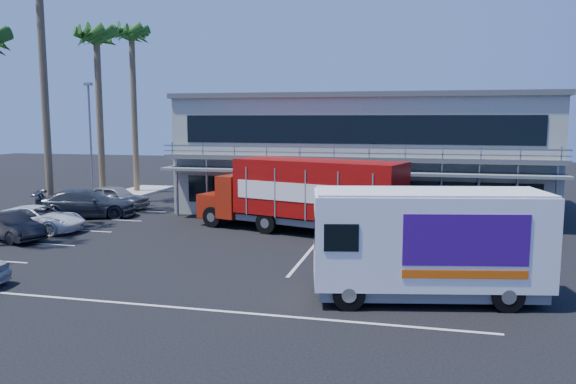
# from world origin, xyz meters

# --- Properties ---
(ground) EXTENTS (120.00, 120.00, 0.00)m
(ground) POSITION_xyz_m (0.00, 0.00, 0.00)
(ground) COLOR black
(ground) RESTS_ON ground
(building) EXTENTS (22.40, 12.00, 7.30)m
(building) POSITION_xyz_m (3.00, 14.94, 3.66)
(building) COLOR #96998C
(building) RESTS_ON ground
(curb_strip) EXTENTS (3.00, 32.00, 0.16)m
(curb_strip) POSITION_xyz_m (-15.00, 6.00, 0.08)
(curb_strip) COLOR #A5A399
(curb_strip) RESTS_ON ground
(palm_e) EXTENTS (2.80, 2.80, 12.25)m
(palm_e) POSITION_xyz_m (-14.70, 13.00, 10.57)
(palm_e) COLOR brown
(palm_e) RESTS_ON ground
(palm_f) EXTENTS (2.80, 2.80, 13.25)m
(palm_f) POSITION_xyz_m (-15.10, 18.50, 11.47)
(palm_f) COLOR brown
(palm_f) RESTS_ON ground
(light_pole_far) EXTENTS (0.50, 0.25, 8.09)m
(light_pole_far) POSITION_xyz_m (-14.20, 11.00, 4.50)
(light_pole_far) COLOR gray
(light_pole_far) RESTS_ON ground
(red_truck) EXTENTS (11.41, 5.70, 3.75)m
(red_truck) POSITION_xyz_m (0.99, 6.12, 2.07)
(red_truck) COLOR maroon
(red_truck) RESTS_ON ground
(white_van) EXTENTS (7.63, 3.90, 3.56)m
(white_van) POSITION_xyz_m (6.97, -3.41, 1.89)
(white_van) COLOR white
(white_van) RESTS_ON ground
(parked_car_b) EXTENTS (4.30, 2.73, 1.34)m
(parked_car_b) POSITION_xyz_m (-12.50, 1.20, 0.67)
(parked_car_b) COLOR black
(parked_car_b) RESTS_ON ground
(parked_car_c) EXTENTS (4.95, 2.43, 1.35)m
(parked_car_c) POSITION_xyz_m (-12.50, 3.21, 0.68)
(parked_car_c) COLOR white
(parked_car_c) RESTS_ON ground
(parked_car_d) EXTENTS (6.12, 4.20, 1.65)m
(parked_car_d) POSITION_xyz_m (-12.50, 7.60, 0.82)
(parked_car_d) COLOR #272C34
(parked_car_d) RESTS_ON ground
(parked_car_e) EXTENTS (4.56, 1.97, 1.53)m
(parked_car_e) POSITION_xyz_m (-12.50, 10.80, 0.77)
(parked_car_e) COLOR gray
(parked_car_e) RESTS_ON ground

